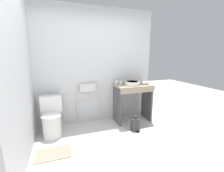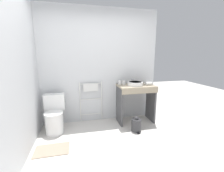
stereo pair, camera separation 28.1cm
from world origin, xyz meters
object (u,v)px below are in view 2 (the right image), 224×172
Objects in this scene: cup_near_wall at (120,82)px; trash_bin at (136,125)px; sink_basin at (135,84)px; cup_near_edge at (124,83)px; towel_radiator at (91,93)px; hair_dryer at (149,83)px; toilet at (54,116)px.

cup_near_wall is 0.28× the size of trash_bin.
cup_near_edge is at bearing 142.57° from sink_basin.
towel_radiator is at bearing 164.29° from sink_basin.
trash_bin is (-0.44, -0.39, -0.79)m from hair_dryer.
towel_radiator is (0.79, 0.32, 0.36)m from toilet.
sink_basin reaches higher than toilet.
cup_near_wall reaches higher than trash_bin.
toilet is 8.62× the size of cup_near_edge.
sink_basin is at bearing -15.71° from towel_radiator.
cup_near_wall is at bearing 144.92° from sink_basin.
toilet is 8.59× the size of cup_near_wall.
towel_radiator is 0.72m from cup_near_wall.
cup_near_edge is (1.56, 0.21, 0.60)m from toilet.
towel_radiator is 1.24m from trash_bin.
cup_near_edge is (-0.21, 0.16, 0.00)m from sink_basin.
towel_radiator is 2.76× the size of sink_basin.
toilet is at bearing -179.54° from hair_dryer.
hair_dryer is at bearing -19.75° from cup_near_edge.
cup_near_edge is 0.57m from hair_dryer.
hair_dryer is 0.98m from trash_bin.
hair_dryer is at bearing -5.07° from sink_basin.
trash_bin is (-0.12, -0.42, -0.79)m from sink_basin.
towel_radiator is 1.36m from hair_dryer.
towel_radiator is 1.05m from sink_basin.
cup_near_edge reaches higher than sink_basin.
sink_basin reaches higher than trash_bin.
cup_near_wall is 0.67m from hair_dryer.
cup_near_wall is 1.00× the size of cup_near_edge.
trash_bin is (0.86, -0.70, -0.55)m from towel_radiator.
cup_near_wall reaches higher than sink_basin.
cup_near_wall is (1.46, 0.26, 0.60)m from toilet.
sink_basin is at bearing -35.08° from cup_near_wall.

